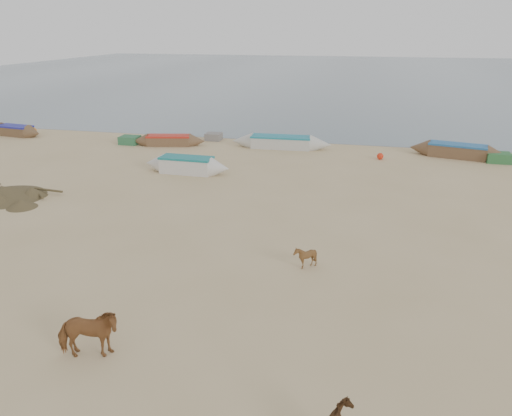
% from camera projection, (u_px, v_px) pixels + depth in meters
% --- Properties ---
extents(ground, '(140.00, 140.00, 0.00)m').
position_uv_depth(ground, '(231.00, 269.00, 18.54)').
color(ground, tan).
rests_on(ground, ground).
extents(sea, '(160.00, 160.00, 0.00)m').
position_uv_depth(sea, '(352.00, 74.00, 93.46)').
color(sea, slate).
rests_on(sea, ground).
extents(cow_adult, '(1.89, 1.25, 1.47)m').
position_uv_depth(cow_adult, '(88.00, 334.00, 13.36)').
color(cow_adult, brown).
rests_on(cow_adult, ground).
extents(calf_front, '(0.83, 0.74, 0.89)m').
position_uv_depth(calf_front, '(305.00, 257.00, 18.50)').
color(calf_front, brown).
rests_on(calf_front, ground).
extents(near_canoe, '(5.49, 1.38, 1.01)m').
position_uv_depth(near_canoe, '(187.00, 165.00, 30.52)').
color(near_canoe, silver).
rests_on(near_canoe, ground).
extents(debris_pile, '(4.11, 4.11, 0.56)m').
position_uv_depth(debris_pile, '(5.00, 192.00, 26.27)').
color(debris_pile, brown).
rests_on(debris_pile, ground).
extents(waterline_canoes, '(53.80, 5.19, 0.95)m').
position_uv_depth(waterline_canoes, '(360.00, 145.00, 35.85)').
color(waterline_canoes, brown).
rests_on(waterline_canoes, ground).
extents(beach_clutter, '(44.35, 3.97, 0.64)m').
position_uv_depth(beach_clutter, '(350.00, 148.00, 35.68)').
color(beach_clutter, '#2D653F').
rests_on(beach_clutter, ground).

